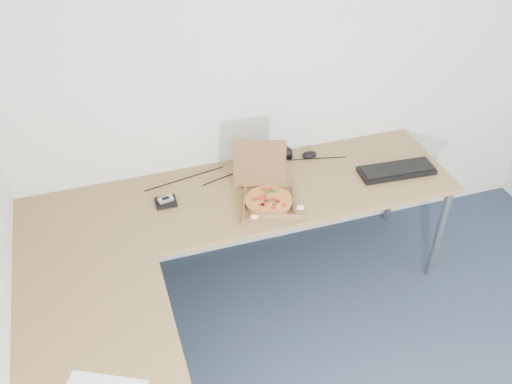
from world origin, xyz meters
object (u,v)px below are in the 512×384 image
object	(u,v)px
desk	(204,259)
keyboard	(397,171)
wallet	(166,202)
pizza_box	(268,197)
drinking_glass	(278,161)

from	to	relation	value
desk	keyboard	size ratio (longest dim) A/B	5.46
wallet	desk	bearing A→B (deg)	-75.60
desk	wallet	bearing A→B (deg)	102.62
desk	keyboard	bearing A→B (deg)	14.97
desk	pizza_box	size ratio (longest dim) A/B	7.17
pizza_box	wallet	xyz separation A→B (m)	(-0.55, 0.16, -0.03)
desk	drinking_glass	xyz separation A→B (m)	(0.61, 0.59, 0.09)
pizza_box	wallet	distance (m)	0.57
drinking_glass	keyboard	world-z (taller)	drinking_glass
keyboard	pizza_box	bearing A→B (deg)	-173.87
pizza_box	keyboard	world-z (taller)	pizza_box
pizza_box	keyboard	size ratio (longest dim) A/B	0.76
pizza_box	keyboard	bearing A→B (deg)	22.11
desk	keyboard	world-z (taller)	keyboard
desk	keyboard	distance (m)	1.32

